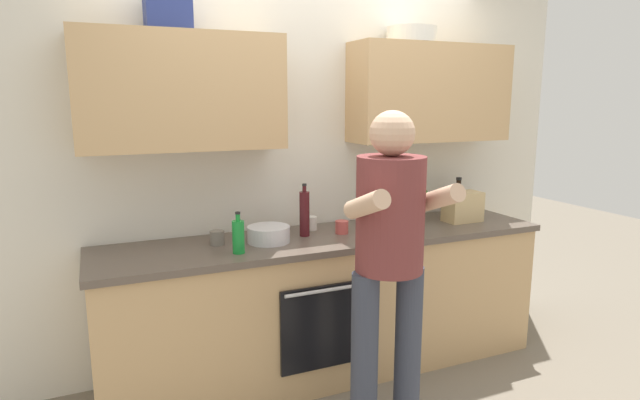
% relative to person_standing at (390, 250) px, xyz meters
% --- Properties ---
extents(ground_plane, '(12.00, 12.00, 0.00)m').
position_rel_person_standing_xyz_m(ground_plane, '(-0.01, 0.71, -1.00)').
color(ground_plane, '#756B5B').
extents(back_wall_unit, '(4.00, 0.38, 2.50)m').
position_rel_person_standing_xyz_m(back_wall_unit, '(-0.01, 0.99, 0.50)').
color(back_wall_unit, silver).
rests_on(back_wall_unit, ground).
extents(counter, '(2.84, 0.67, 0.90)m').
position_rel_person_standing_xyz_m(counter, '(-0.01, 0.71, -0.55)').
color(counter, tan).
rests_on(counter, ground).
extents(person_standing, '(0.49, 0.45, 1.68)m').
position_rel_person_standing_xyz_m(person_standing, '(0.00, 0.00, 0.00)').
color(person_standing, '#383D4C').
rests_on(person_standing, ground).
extents(bottle_oil, '(0.06, 0.06, 0.25)m').
position_rel_person_standing_xyz_m(bottle_oil, '(0.44, 0.69, 0.01)').
color(bottle_oil, olive).
rests_on(bottle_oil, counter).
extents(bottle_vinegar, '(0.06, 0.06, 0.25)m').
position_rel_person_standing_xyz_m(bottle_vinegar, '(0.45, 0.60, 0.01)').
color(bottle_vinegar, brown).
rests_on(bottle_vinegar, counter).
extents(bottle_soy, '(0.07, 0.07, 0.27)m').
position_rel_person_standing_xyz_m(bottle_soy, '(1.11, 0.90, 0.01)').
color(bottle_soy, black).
rests_on(bottle_soy, counter).
extents(bottle_soda, '(0.07, 0.07, 0.23)m').
position_rel_person_standing_xyz_m(bottle_soda, '(-0.62, 0.56, -0.00)').
color(bottle_soda, '#198C33').
rests_on(bottle_soda, counter).
extents(bottle_wine, '(0.06, 0.06, 0.33)m').
position_rel_person_standing_xyz_m(bottle_wine, '(-0.15, 0.76, 0.05)').
color(bottle_wine, '#471419').
rests_on(bottle_wine, counter).
extents(cup_ceramic, '(0.08, 0.08, 0.08)m').
position_rel_person_standing_xyz_m(cup_ceramic, '(0.09, 0.73, -0.06)').
color(cup_ceramic, '#BF4C47').
rests_on(cup_ceramic, counter).
extents(cup_coffee, '(0.07, 0.07, 0.09)m').
position_rel_person_standing_xyz_m(cup_coffee, '(-0.05, 0.89, -0.05)').
color(cup_coffee, white).
rests_on(cup_coffee, counter).
extents(cup_stoneware, '(0.09, 0.09, 0.08)m').
position_rel_person_standing_xyz_m(cup_stoneware, '(-0.69, 0.78, -0.06)').
color(cup_stoneware, slate).
rests_on(cup_stoneware, counter).
extents(mixing_bowl, '(0.25, 0.25, 0.10)m').
position_rel_person_standing_xyz_m(mixing_bowl, '(-0.40, 0.72, -0.05)').
color(mixing_bowl, silver).
rests_on(mixing_bowl, counter).
extents(potted_herb, '(0.20, 0.20, 0.27)m').
position_rel_person_standing_xyz_m(potted_herb, '(0.66, 0.79, 0.06)').
color(potted_herb, '#9E6647').
rests_on(potted_herb, counter).
extents(grocery_bag_bread, '(0.26, 0.16, 0.21)m').
position_rel_person_standing_xyz_m(grocery_bag_bread, '(1.00, 0.69, 0.01)').
color(grocery_bag_bread, tan).
rests_on(grocery_bag_bread, counter).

